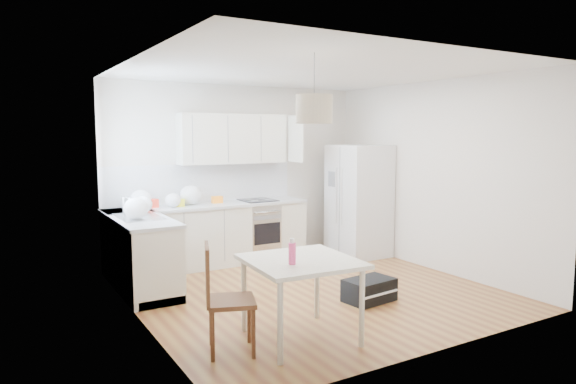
% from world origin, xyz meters
% --- Properties ---
extents(floor, '(4.20, 4.20, 0.00)m').
position_xyz_m(floor, '(0.00, 0.00, 0.00)').
color(floor, brown).
rests_on(floor, ground).
extents(ceiling, '(4.20, 4.20, 0.00)m').
position_xyz_m(ceiling, '(0.00, 0.00, 2.70)').
color(ceiling, white).
rests_on(ceiling, wall_back).
extents(wall_back, '(4.20, 0.00, 4.20)m').
position_xyz_m(wall_back, '(0.00, 2.10, 1.35)').
color(wall_back, beige).
rests_on(wall_back, floor).
extents(wall_left, '(0.00, 4.20, 4.20)m').
position_xyz_m(wall_left, '(-2.10, 0.00, 1.35)').
color(wall_left, beige).
rests_on(wall_left, floor).
extents(wall_right, '(0.00, 4.20, 4.20)m').
position_xyz_m(wall_right, '(2.10, 0.00, 1.35)').
color(wall_right, beige).
rests_on(wall_right, floor).
extents(window_glassblock, '(0.02, 1.00, 1.00)m').
position_xyz_m(window_glassblock, '(-2.09, 1.15, 1.75)').
color(window_glassblock, '#BFE0F9').
rests_on(window_glassblock, wall_left).
extents(cabinets_back, '(3.00, 0.60, 0.88)m').
position_xyz_m(cabinets_back, '(-0.60, 1.80, 0.44)').
color(cabinets_back, beige).
rests_on(cabinets_back, floor).
extents(cabinets_left, '(0.60, 1.80, 0.88)m').
position_xyz_m(cabinets_left, '(-1.80, 1.20, 0.44)').
color(cabinets_left, beige).
rests_on(cabinets_left, floor).
extents(counter_back, '(3.02, 0.64, 0.04)m').
position_xyz_m(counter_back, '(-0.60, 1.80, 0.90)').
color(counter_back, '#B2B5B8').
rests_on(counter_back, cabinets_back).
extents(counter_left, '(0.64, 1.82, 0.04)m').
position_xyz_m(counter_left, '(-1.80, 1.20, 0.90)').
color(counter_left, '#B2B5B8').
rests_on(counter_left, cabinets_left).
extents(backsplash_back, '(3.00, 0.01, 0.58)m').
position_xyz_m(backsplash_back, '(-0.60, 2.09, 1.21)').
color(backsplash_back, white).
rests_on(backsplash_back, wall_back).
extents(backsplash_left, '(0.01, 1.80, 0.58)m').
position_xyz_m(backsplash_left, '(-2.09, 1.20, 1.21)').
color(backsplash_left, white).
rests_on(backsplash_left, wall_left).
extents(upper_cabinets, '(1.70, 0.32, 0.75)m').
position_xyz_m(upper_cabinets, '(-0.15, 1.94, 1.88)').
color(upper_cabinets, beige).
rests_on(upper_cabinets, wall_back).
extents(range_oven, '(0.50, 0.61, 0.88)m').
position_xyz_m(range_oven, '(0.20, 1.80, 0.44)').
color(range_oven, silver).
rests_on(range_oven, floor).
extents(sink, '(0.50, 0.80, 0.16)m').
position_xyz_m(sink, '(-1.80, 1.15, 0.92)').
color(sink, silver).
rests_on(sink, counter_left).
extents(refrigerator, '(0.86, 0.90, 1.77)m').
position_xyz_m(refrigerator, '(1.74, 1.22, 0.89)').
color(refrigerator, silver).
rests_on(refrigerator, floor).
extents(dining_table, '(1.05, 1.05, 0.78)m').
position_xyz_m(dining_table, '(-0.90, -1.23, 0.69)').
color(dining_table, beige).
rests_on(dining_table, floor).
extents(dining_chair, '(0.53, 0.53, 0.99)m').
position_xyz_m(dining_chair, '(-1.59, -1.17, 0.49)').
color(dining_chair, '#482615').
rests_on(dining_chair, floor).
extents(drink_bottle, '(0.08, 0.08, 0.24)m').
position_xyz_m(drink_bottle, '(-1.07, -1.34, 0.89)').
color(drink_bottle, '#E43F7B').
rests_on(drink_bottle, dining_table).
extents(gym_bag, '(0.61, 0.44, 0.26)m').
position_xyz_m(gym_bag, '(0.38, -0.69, 0.13)').
color(gym_bag, black).
rests_on(gym_bag, floor).
extents(pendant_lamp, '(0.39, 0.39, 0.27)m').
position_xyz_m(pendant_lamp, '(-0.73, -1.18, 2.18)').
color(pendant_lamp, beige).
rests_on(pendant_lamp, ceiling).
extents(grocery_bag_a, '(0.29, 0.24, 0.26)m').
position_xyz_m(grocery_bag_a, '(-1.58, 1.88, 1.05)').
color(grocery_bag_a, white).
rests_on(grocery_bag_a, counter_back).
extents(grocery_bag_b, '(0.22, 0.19, 0.20)m').
position_xyz_m(grocery_bag_b, '(-1.17, 1.76, 1.02)').
color(grocery_bag_b, white).
rests_on(grocery_bag_b, counter_back).
extents(grocery_bag_c, '(0.32, 0.27, 0.29)m').
position_xyz_m(grocery_bag_c, '(-0.86, 1.88, 1.06)').
color(grocery_bag_c, white).
rests_on(grocery_bag_c, counter_back).
extents(grocery_bag_d, '(0.25, 0.21, 0.22)m').
position_xyz_m(grocery_bag_d, '(-1.67, 1.44, 1.03)').
color(grocery_bag_d, white).
rests_on(grocery_bag_d, counter_back).
extents(grocery_bag_e, '(0.29, 0.25, 0.26)m').
position_xyz_m(grocery_bag_e, '(-1.87, 1.00, 1.05)').
color(grocery_bag_e, white).
rests_on(grocery_bag_e, counter_left).
extents(snack_orange, '(0.15, 0.10, 0.11)m').
position_xyz_m(snack_orange, '(-0.46, 1.85, 0.97)').
color(snack_orange, orange).
rests_on(snack_orange, counter_back).
extents(snack_yellow, '(0.16, 0.11, 0.11)m').
position_xyz_m(snack_yellow, '(-1.07, 1.79, 0.97)').
color(snack_yellow, yellow).
rests_on(snack_yellow, counter_back).
extents(snack_red, '(0.20, 0.15, 0.12)m').
position_xyz_m(snack_red, '(-1.45, 1.85, 0.98)').
color(snack_red, red).
rests_on(snack_red, counter_back).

